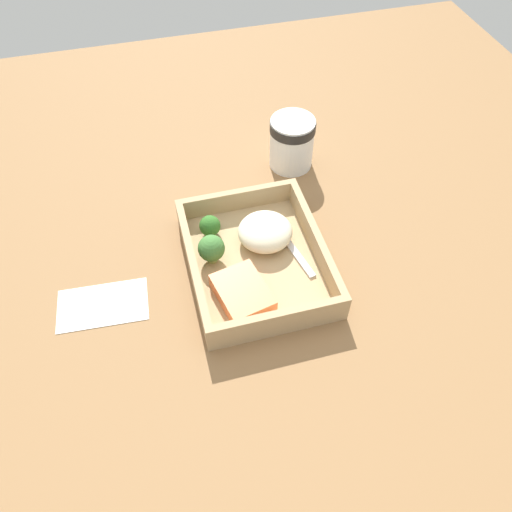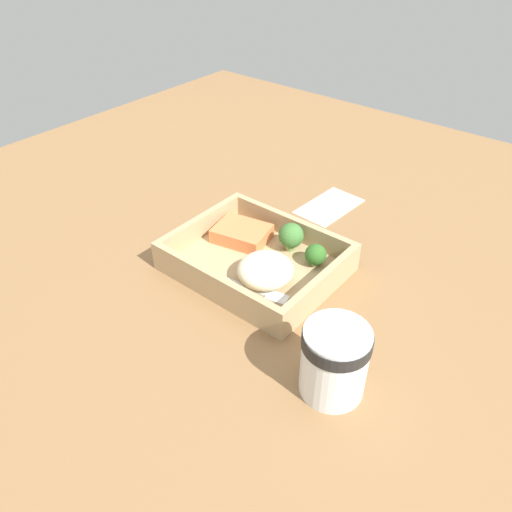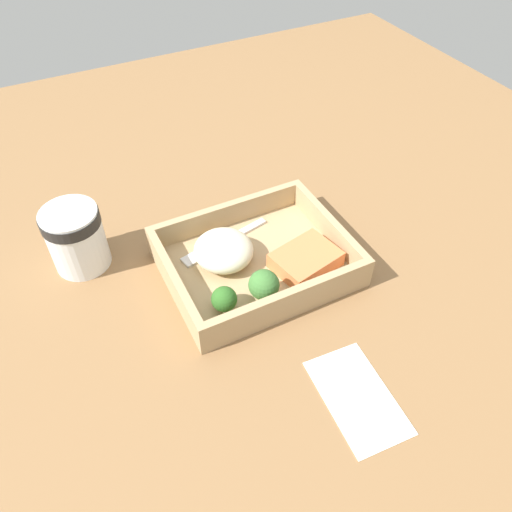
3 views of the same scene
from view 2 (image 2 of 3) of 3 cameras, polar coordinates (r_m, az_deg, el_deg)
ground_plane at (r=85.56cm, az=0.00°, el=-1.98°), size 160.00×160.00×2.00cm
takeout_tray at (r=84.56cm, az=0.00°, el=-1.14°), size 27.08×21.69×1.20cm
tray_rim at (r=82.98cm, az=0.00°, el=0.29°), size 27.08×21.69×4.04cm
salmon_fillet at (r=89.18cm, az=-1.63°, el=2.59°), size 10.70×8.98×2.53cm
mashed_potatoes at (r=79.18cm, az=1.09°, el=-1.63°), size 9.00×9.18×4.39cm
broccoli_floret_1 at (r=83.27cm, az=6.83°, el=0.13°), size 3.63×3.63×3.89cm
broccoli_floret_2 at (r=85.85cm, az=4.02°, el=2.29°), size 4.39×4.39×5.19cm
fork at (r=78.81cm, az=-0.94°, el=-3.70°), size 15.79×4.98×0.44cm
paper_cup at (r=63.51cm, az=8.98°, el=-11.45°), size 8.60×8.60×10.17cm
receipt_slip at (r=102.69cm, az=8.37°, el=5.66°), size 8.99×14.44×0.24cm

